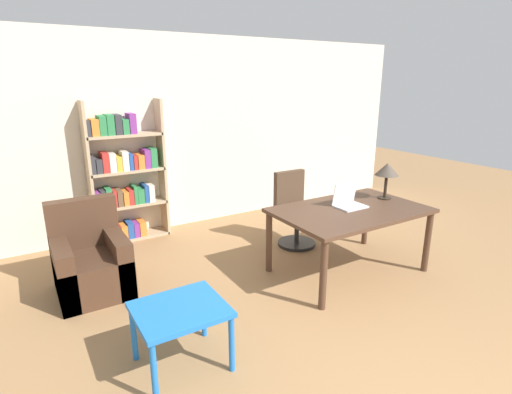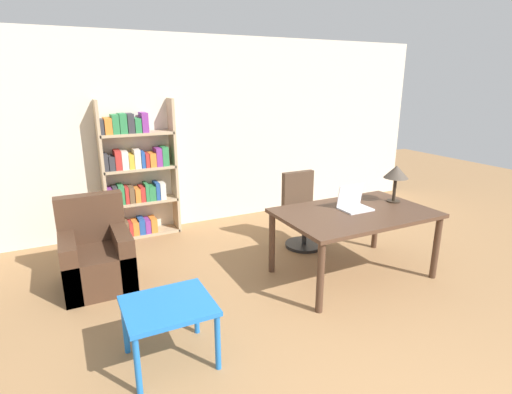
{
  "view_description": "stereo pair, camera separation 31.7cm",
  "coord_description": "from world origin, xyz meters",
  "px_view_note": "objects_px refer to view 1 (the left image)",
  "views": [
    {
      "loc": [
        -2.05,
        -0.9,
        2.09
      ],
      "look_at": [
        -0.1,
        2.29,
        0.99
      ],
      "focal_mm": 28.0,
      "sensor_mm": 36.0,
      "label": 1
    },
    {
      "loc": [
        -1.77,
        -1.05,
        2.09
      ],
      "look_at": [
        -0.1,
        2.29,
        0.99
      ],
      "focal_mm": 28.0,
      "sensor_mm": 36.0,
      "label": 2
    }
  ],
  "objects_px": {
    "table_lamp": "(387,171)",
    "bookshelf": "(123,179)",
    "side_table_blue": "(180,316)",
    "armchair": "(91,264)",
    "laptop": "(348,202)",
    "office_chair": "(294,211)",
    "desk": "(350,216)"
  },
  "relations": [
    {
      "from": "bookshelf",
      "to": "table_lamp",
      "type": "bearing_deg",
      "value": -41.06
    },
    {
      "from": "office_chair",
      "to": "bookshelf",
      "type": "relative_size",
      "value": 0.52
    },
    {
      "from": "desk",
      "to": "bookshelf",
      "type": "distance_m",
      "value": 2.93
    },
    {
      "from": "laptop",
      "to": "office_chair",
      "type": "bearing_deg",
      "value": 94.83
    },
    {
      "from": "armchair",
      "to": "desk",
      "type": "bearing_deg",
      "value": -22.1
    },
    {
      "from": "laptop",
      "to": "armchair",
      "type": "xyz_separation_m",
      "value": [
        -2.58,
        0.96,
        -0.5
      ]
    },
    {
      "from": "desk",
      "to": "armchair",
      "type": "relative_size",
      "value": 1.77
    },
    {
      "from": "table_lamp",
      "to": "bookshelf",
      "type": "relative_size",
      "value": 0.23
    },
    {
      "from": "laptop",
      "to": "bookshelf",
      "type": "xyz_separation_m",
      "value": [
        -1.91,
        2.18,
        0.05
      ]
    },
    {
      "from": "bookshelf",
      "to": "laptop",
      "type": "bearing_deg",
      "value": -48.81
    },
    {
      "from": "desk",
      "to": "laptop",
      "type": "relative_size",
      "value": 5.01
    },
    {
      "from": "bookshelf",
      "to": "desk",
      "type": "bearing_deg",
      "value": -50.33
    },
    {
      "from": "laptop",
      "to": "table_lamp",
      "type": "height_order",
      "value": "table_lamp"
    },
    {
      "from": "armchair",
      "to": "office_chair",
      "type": "bearing_deg",
      "value": -1.67
    },
    {
      "from": "table_lamp",
      "to": "laptop",
      "type": "bearing_deg",
      "value": -179.59
    },
    {
      "from": "armchair",
      "to": "table_lamp",
      "type": "bearing_deg",
      "value": -16.73
    },
    {
      "from": "desk",
      "to": "table_lamp",
      "type": "bearing_deg",
      "value": 7.28
    },
    {
      "from": "office_chair",
      "to": "side_table_blue",
      "type": "distance_m",
      "value": 2.59
    },
    {
      "from": "office_chair",
      "to": "armchair",
      "type": "xyz_separation_m",
      "value": [
        -2.5,
        0.07,
        -0.14
      ]
    },
    {
      "from": "armchair",
      "to": "bookshelf",
      "type": "distance_m",
      "value": 1.5
    },
    {
      "from": "armchair",
      "to": "bookshelf",
      "type": "xyz_separation_m",
      "value": [
        0.67,
        1.22,
        0.55
      ]
    },
    {
      "from": "bookshelf",
      "to": "office_chair",
      "type": "bearing_deg",
      "value": -35.27
    },
    {
      "from": "desk",
      "to": "armchair",
      "type": "bearing_deg",
      "value": 157.9
    },
    {
      "from": "side_table_blue",
      "to": "armchair",
      "type": "bearing_deg",
      "value": 103.45
    },
    {
      "from": "table_lamp",
      "to": "side_table_blue",
      "type": "xyz_separation_m",
      "value": [
        -2.8,
        -0.59,
        -0.65
      ]
    },
    {
      "from": "desk",
      "to": "office_chair",
      "type": "distance_m",
      "value": 0.98
    },
    {
      "from": "laptop",
      "to": "desk",
      "type": "bearing_deg",
      "value": -115.83
    },
    {
      "from": "table_lamp",
      "to": "side_table_blue",
      "type": "height_order",
      "value": "table_lamp"
    },
    {
      "from": "table_lamp",
      "to": "armchair",
      "type": "xyz_separation_m",
      "value": [
        -3.17,
        0.95,
        -0.78
      ]
    },
    {
      "from": "table_lamp",
      "to": "office_chair",
      "type": "relative_size",
      "value": 0.44
    },
    {
      "from": "table_lamp",
      "to": "armchair",
      "type": "height_order",
      "value": "table_lamp"
    },
    {
      "from": "desk",
      "to": "laptop",
      "type": "bearing_deg",
      "value": 64.17
    }
  ]
}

